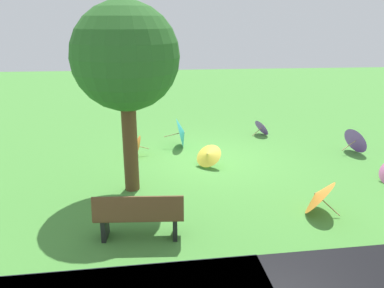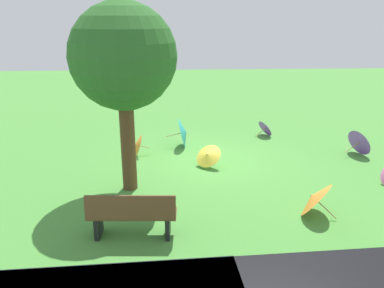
% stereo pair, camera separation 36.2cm
% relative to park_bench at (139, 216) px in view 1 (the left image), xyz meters
% --- Properties ---
extents(ground, '(40.00, 40.00, 0.00)m').
position_rel_park_bench_xyz_m(ground, '(-1.85, -3.84, -0.47)').
color(ground, '#478C38').
extents(park_bench, '(1.63, 0.58, 0.90)m').
position_rel_park_bench_xyz_m(park_bench, '(0.00, 0.00, 0.00)').
color(park_bench, brown).
rests_on(park_bench, ground).
extents(shade_tree, '(2.31, 2.31, 4.22)m').
position_rel_park_bench_xyz_m(shade_tree, '(0.25, -2.17, 2.56)').
color(shade_tree, brown).
rests_on(shade_tree, ground).
extents(parasol_orange_0, '(0.58, 0.67, 0.63)m').
position_rel_park_bench_xyz_m(parasol_orange_0, '(0.27, -4.44, -0.15)').
color(parasol_orange_0, tan).
rests_on(parasol_orange_0, ground).
extents(parasol_orange_1, '(0.99, 1.07, 0.78)m').
position_rel_park_bench_xyz_m(parasol_orange_1, '(-3.59, -0.63, -0.07)').
color(parasol_orange_1, tan).
rests_on(parasol_orange_1, ground).
extents(parasol_purple_0, '(0.92, 0.93, 0.81)m').
position_rel_park_bench_xyz_m(parasol_purple_0, '(-6.30, -4.13, -0.06)').
color(parasol_purple_0, tan).
rests_on(parasol_purple_0, ground).
extents(parasol_teal_0, '(0.75, 0.94, 0.94)m').
position_rel_park_bench_xyz_m(parasol_teal_0, '(-1.14, -5.13, 0.01)').
color(parasol_teal_0, tan).
rests_on(parasol_teal_0, ground).
extents(parasol_yellow_0, '(0.92, 0.92, 0.63)m').
position_rel_park_bench_xyz_m(parasol_yellow_0, '(-1.71, -3.39, -0.12)').
color(parasol_yellow_0, tan).
rests_on(parasol_yellow_0, ground).
extents(parasol_purple_2, '(0.72, 0.74, 0.59)m').
position_rel_park_bench_xyz_m(parasol_purple_2, '(-3.98, -6.14, -0.17)').
color(parasol_purple_2, tan).
rests_on(parasol_purple_2, ground).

